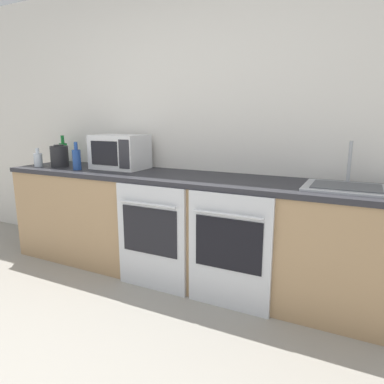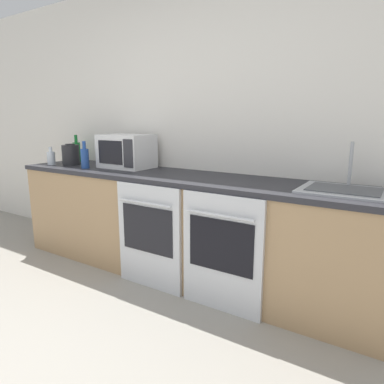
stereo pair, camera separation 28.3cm
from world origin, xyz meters
TOP-DOWN VIEW (x-y plane):
  - wall_back at (0.00, 2.26)m, footprint 10.00×0.06m
  - counter_back at (0.00, 1.91)m, footprint 3.35×0.67m
  - oven_left at (-0.06, 1.57)m, footprint 0.61×0.06m
  - oven_right at (0.59, 1.57)m, footprint 0.61×0.06m
  - microwave at (-0.67, 2.00)m, footprint 0.49×0.34m
  - bottle_clear at (-1.48, 1.75)m, footprint 0.08×0.08m
  - bottle_blue at (-0.98, 1.76)m, footprint 0.08×0.08m
  - bottle_green at (-1.48, 2.07)m, footprint 0.08×0.08m
  - kettle at (-1.29, 1.84)m, footprint 0.17×0.17m
  - sink at (1.29, 1.91)m, footprint 0.54×0.44m

SIDE VIEW (x-z plane):
  - oven_left at x=-0.06m, z-range 0.01..0.86m
  - oven_right at x=0.59m, z-range 0.01..0.86m
  - counter_back at x=0.00m, z-range 0.00..0.89m
  - sink at x=1.29m, z-range 0.75..1.06m
  - bottle_clear at x=-1.48m, z-range 0.87..1.05m
  - bottle_blue at x=-0.98m, z-range 0.86..1.12m
  - kettle at x=-1.29m, z-range 0.89..1.10m
  - bottle_green at x=-1.48m, z-range 0.86..1.15m
  - microwave at x=-0.67m, z-range 0.89..1.21m
  - wall_back at x=0.00m, z-range 0.00..2.60m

